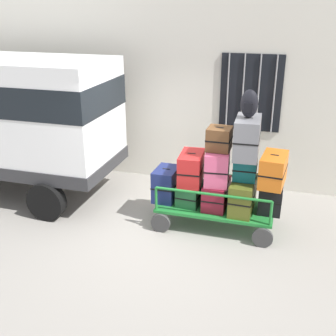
{
  "coord_description": "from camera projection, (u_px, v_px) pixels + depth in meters",
  "views": [
    {
      "loc": [
        1.88,
        -5.93,
        3.66
      ],
      "look_at": [
        -0.02,
        0.53,
        0.98
      ],
      "focal_mm": 44.77,
      "sensor_mm": 36.0,
      "label": 1
    }
  ],
  "objects": [
    {
      "name": "suitcase_right_middle",
      "position": [
        273.0,
        170.0,
        6.71
      ],
      "size": [
        0.44,
        0.73,
        0.51
      ],
      "color": "orange",
      "rests_on": "suitcase_right_bottom"
    },
    {
      "name": "suitcase_left_bottom",
      "position": [
        166.0,
        184.0,
        7.4
      ],
      "size": [
        0.4,
        0.6,
        0.57
      ],
      "color": "navy",
      "rests_on": "luggage_cart"
    },
    {
      "name": "suitcase_midright_bottom",
      "position": [
        243.0,
        195.0,
        6.99
      ],
      "size": [
        0.4,
        0.81,
        0.55
      ],
      "color": "#4C5119",
      "rests_on": "luggage_cart"
    },
    {
      "name": "suitcase_midright_middle",
      "position": [
        245.0,
        167.0,
        6.87
      ],
      "size": [
        0.39,
        0.41,
        0.4
      ],
      "color": "#0F5960",
      "rests_on": "suitcase_midright_bottom"
    },
    {
      "name": "suitcase_midleft_middle",
      "position": [
        191.0,
        168.0,
        7.13
      ],
      "size": [
        0.43,
        0.71,
        0.53
      ],
      "color": "#B21E1E",
      "rests_on": "suitcase_midleft_bottom"
    },
    {
      "name": "suitcase_right_bottom",
      "position": [
        270.0,
        199.0,
        6.9
      ],
      "size": [
        0.38,
        0.37,
        0.52
      ],
      "color": "black",
      "rests_on": "luggage_cart"
    },
    {
      "name": "luggage_cart",
      "position": [
        216.0,
        209.0,
        7.27
      ],
      "size": [
        2.03,
        1.04,
        0.38
      ],
      "color": "#1E722D",
      "rests_on": "ground"
    },
    {
      "name": "suitcase_midleft_bottom",
      "position": [
        190.0,
        193.0,
        7.26
      ],
      "size": [
        0.42,
        0.58,
        0.38
      ],
      "color": "#194C28",
      "rests_on": "luggage_cart"
    },
    {
      "name": "ground_plane",
      "position": [
        160.0,
        233.0,
        7.13
      ],
      "size": [
        40.0,
        40.0,
        0.0
      ],
      "primitive_type": "plane",
      "color": "gray"
    },
    {
      "name": "backpack",
      "position": [
        249.0,
        104.0,
        6.44
      ],
      "size": [
        0.27,
        0.22,
        0.44
      ],
      "color": "black",
      "rests_on": "suitcase_midright_top"
    },
    {
      "name": "suitcase_center_bottom",
      "position": [
        216.0,
        194.0,
        7.17
      ],
      "size": [
        0.4,
        0.75,
        0.44
      ],
      "color": "maroon",
      "rests_on": "luggage_cart"
    },
    {
      "name": "building_wall",
      "position": [
        197.0,
        64.0,
        8.45
      ],
      "size": [
        12.0,
        0.38,
        5.0
      ],
      "color": "silver",
      "rests_on": "ground"
    },
    {
      "name": "suitcase_midright_top",
      "position": [
        247.0,
        138.0,
        6.65
      ],
      "size": [
        0.42,
        0.76,
        0.65
      ],
      "color": "slate",
      "rests_on": "suitcase_midright_middle"
    },
    {
      "name": "cart_railing",
      "position": [
        217.0,
        187.0,
        7.11
      ],
      "size": [
        1.93,
        0.91,
        0.43
      ],
      "color": "#1E722D",
      "rests_on": "luggage_cart"
    },
    {
      "name": "suitcase_center_top",
      "position": [
        219.0,
        139.0,
        6.82
      ],
      "size": [
        0.4,
        0.41,
        0.38
      ],
      "color": "brown",
      "rests_on": "suitcase_center_middle"
    },
    {
      "name": "suitcase_center_middle",
      "position": [
        217.0,
        167.0,
        6.95
      ],
      "size": [
        0.44,
        0.63,
        0.57
      ],
      "color": "#CC4C72",
      "rests_on": "suitcase_center_bottom"
    }
  ]
}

